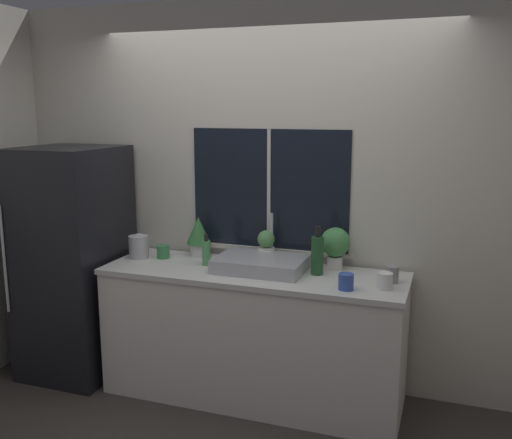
{
  "coord_description": "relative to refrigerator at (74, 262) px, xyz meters",
  "views": [
    {
      "loc": [
        1.23,
        -3.12,
        1.97
      ],
      "look_at": [
        0.02,
        0.31,
        1.25
      ],
      "focal_mm": 40.0,
      "sensor_mm": 36.0,
      "label": 1
    }
  ],
  "objects": [
    {
      "name": "refrigerator",
      "position": [
        0.0,
        0.0,
        0.0
      ],
      "size": [
        0.65,
        0.73,
        1.69
      ],
      "color": "black",
      "rests_on": "ground_plane"
    },
    {
      "name": "sink",
      "position": [
        1.43,
        0.07,
        0.1
      ],
      "size": [
        0.59,
        0.45,
        0.35
      ],
      "color": "#ADADB2",
      "rests_on": "counter"
    },
    {
      "name": "bottle_tall",
      "position": [
        1.81,
        0.11,
        0.19
      ],
      "size": [
        0.08,
        0.08,
        0.32
      ],
      "color": "#235128",
      "rests_on": "counter"
    },
    {
      "name": "mug_grey",
      "position": [
        2.29,
        0.09,
        0.1
      ],
      "size": [
        0.08,
        0.08,
        0.1
      ],
      "color": "gray",
      "rests_on": "counter"
    },
    {
      "name": "mug_white",
      "position": [
        2.26,
        -0.05,
        0.1
      ],
      "size": [
        0.09,
        0.09,
        0.1
      ],
      "color": "white",
      "rests_on": "counter"
    },
    {
      "name": "ground_plane",
      "position": [
        1.39,
        -0.27,
        -0.84
      ],
      "size": [
        14.0,
        14.0,
        0.0
      ],
      "primitive_type": "plane",
      "color": "#38332D"
    },
    {
      "name": "mug_blue",
      "position": [
        2.05,
        -0.14,
        0.1
      ],
      "size": [
        0.09,
        0.09,
        0.1
      ],
      "color": "#3351AD",
      "rests_on": "counter"
    },
    {
      "name": "mug_green",
      "position": [
        0.67,
        0.14,
        0.1
      ],
      "size": [
        0.09,
        0.09,
        0.09
      ],
      "color": "#38844C",
      "rests_on": "counter"
    },
    {
      "name": "potted_plant_left",
      "position": [
        0.88,
        0.28,
        0.22
      ],
      "size": [
        0.18,
        0.18,
        0.29
      ],
      "color": "white",
      "rests_on": "counter"
    },
    {
      "name": "kettle",
      "position": [
        0.5,
        0.09,
        0.14
      ],
      "size": [
        0.14,
        0.14,
        0.18
      ],
      "color": "#B2B2B7",
      "rests_on": "counter"
    },
    {
      "name": "potted_plant_right",
      "position": [
        1.89,
        0.28,
        0.22
      ],
      "size": [
        0.2,
        0.2,
        0.28
      ],
      "color": "white",
      "rests_on": "counter"
    },
    {
      "name": "soap_bottle",
      "position": [
        1.04,
        0.07,
        0.14
      ],
      "size": [
        0.06,
        0.06,
        0.22
      ],
      "color": "#519E5B",
      "rests_on": "counter"
    },
    {
      "name": "counter",
      "position": [
        1.39,
        0.04,
        -0.39
      ],
      "size": [
        2.03,
        0.64,
        0.9
      ],
      "color": "white",
      "rests_on": "ground_plane"
    },
    {
      "name": "potted_plant_center",
      "position": [
        1.4,
        0.28,
        0.17
      ],
      "size": [
        0.12,
        0.12,
        0.23
      ],
      "color": "white",
      "rests_on": "counter"
    },
    {
      "name": "wall_back",
      "position": [
        1.39,
        0.42,
        0.51
      ],
      "size": [
        8.0,
        0.09,
        2.7
      ],
      "color": "beige",
      "rests_on": "ground_plane"
    },
    {
      "name": "wall_left",
      "position": [
        -0.61,
        1.23,
        0.51
      ],
      "size": [
        0.06,
        7.0,
        2.7
      ],
      "color": "beige",
      "rests_on": "ground_plane"
    }
  ]
}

